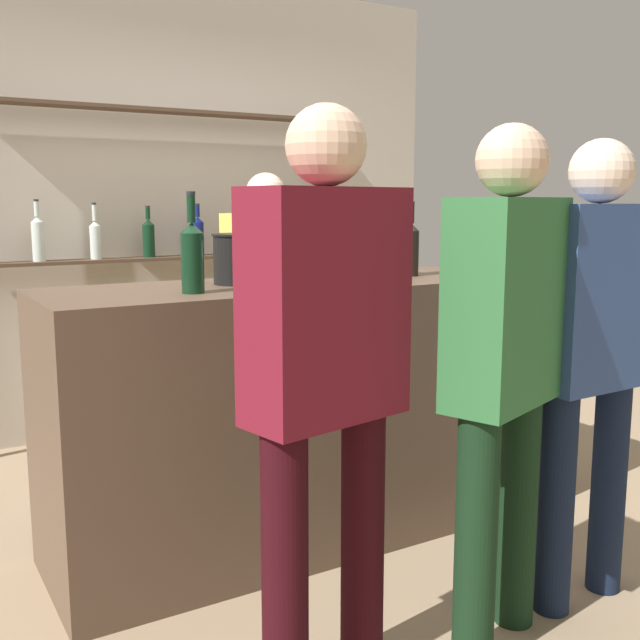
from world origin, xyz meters
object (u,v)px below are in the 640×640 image
counter_bottle_1 (192,255)px  cork_jar (358,263)px  server_behind_counter (267,299)px  wine_glass (323,251)px  customer_right (592,340)px  customer_left (326,361)px  counter_bottle_0 (454,242)px  counter_bottle_4 (470,244)px  ice_bucket (239,259)px  customer_center (505,352)px  counter_bottle_2 (411,248)px  counter_bottle_3 (390,246)px

counter_bottle_1 → cork_jar: (0.76, 0.07, -0.06)m
cork_jar → server_behind_counter: server_behind_counter is taller
wine_glass → customer_right: (0.51, -0.94, -0.27)m
wine_glass → customer_left: 1.05m
counter_bottle_0 → counter_bottle_1: 1.52m
counter_bottle_0 → counter_bottle_4: size_ratio=1.01×
wine_glass → server_behind_counter: 0.93m
customer_right → ice_bucket: bearing=37.3°
counter_bottle_4 → customer_left: 1.74m
counter_bottle_1 → customer_right: customer_right is taller
cork_jar → customer_center: customer_center is taller
counter_bottle_1 → wine_glass: (0.61, 0.09, -0.01)m
counter_bottle_2 → ice_bucket: 0.80m
customer_center → customer_left: bearing=60.3°
counter_bottle_3 → customer_right: 1.04m
ice_bucket → customer_right: bearing=-51.1°
counter_bottle_0 → counter_bottle_1: bearing=-168.3°
counter_bottle_0 → customer_center: size_ratio=0.20×
counter_bottle_2 → counter_bottle_4: bearing=12.1°
customer_left → counter_bottle_2: bearing=-58.3°
counter_bottle_2 → cork_jar: bearing=-173.0°
customer_left → wine_glass: bearing=-41.3°
cork_jar → customer_right: customer_right is taller
wine_glass → customer_center: customer_center is taller
customer_center → server_behind_counter: size_ratio=1.05×
counter_bottle_2 → customer_right: bearing=-86.8°
counter_bottle_3 → cork_jar: (-0.21, -0.07, -0.06)m
ice_bucket → customer_right: customer_right is taller
counter_bottle_1 → counter_bottle_4: 1.51m
counter_bottle_3 → counter_bottle_2: bearing=-22.7°
counter_bottle_4 → cork_jar: size_ratio=2.24×
counter_bottle_0 → customer_center: bearing=-124.4°
counter_bottle_0 → server_behind_counter: server_behind_counter is taller
counter_bottle_0 → customer_left: size_ratio=0.20×
customer_center → counter_bottle_1: bearing=17.2°
counter_bottle_2 → server_behind_counter: 0.95m
counter_bottle_1 → customer_right: 1.43m
counter_bottle_0 → customer_left: 1.80m
counter_bottle_0 → wine_glass: size_ratio=2.02×
counter_bottle_1 → server_behind_counter: server_behind_counter is taller
ice_bucket → server_behind_counter: size_ratio=0.14×
counter_bottle_1 → counter_bottle_4: size_ratio=1.11×
server_behind_counter → ice_bucket: bearing=-42.3°
customer_left → server_behind_counter: (0.70, 1.75, -0.07)m
counter_bottle_0 → counter_bottle_4: 0.11m
cork_jar → customer_left: (-0.68, -0.85, -0.19)m
counter_bottle_3 → customer_left: (-0.89, -0.93, -0.25)m
wine_glass → cork_jar: bearing=-10.1°
cork_jar → counter_bottle_3: bearing=19.1°
counter_bottle_1 → customer_left: (0.08, -0.79, -0.25)m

